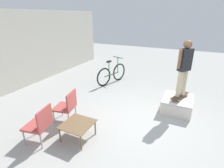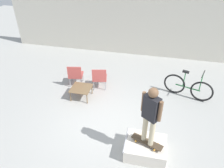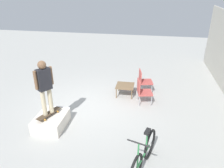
% 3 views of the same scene
% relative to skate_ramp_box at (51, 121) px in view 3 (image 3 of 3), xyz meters
% --- Properties ---
extents(ground_plane, '(24.00, 24.00, 0.00)m').
position_rel_skate_ramp_box_xyz_m(ground_plane, '(-1.27, 0.82, -0.20)').
color(ground_plane, '#A8A8A3').
extents(skate_ramp_box, '(1.09, 0.87, 0.42)m').
position_rel_skate_ramp_box_xyz_m(skate_ramp_box, '(0.00, 0.00, 0.00)').
color(skate_ramp_box, silver).
rests_on(skate_ramp_box, ground_plane).
extents(skateboard_on_ramp, '(0.85, 0.50, 0.07)m').
position_rel_skate_ramp_box_xyz_m(skateboard_on_ramp, '(0.02, -0.03, 0.28)').
color(skateboard_on_ramp, '#473828').
rests_on(skateboard_on_ramp, skate_ramp_box).
extents(person_skater, '(0.49, 0.38, 1.67)m').
position_rel_skate_ramp_box_xyz_m(person_skater, '(0.02, -0.03, 1.27)').
color(person_skater, '#C6B793').
rests_on(person_skater, skateboard_on_ramp).
extents(coffee_table, '(0.71, 0.69, 0.41)m').
position_rel_skate_ramp_box_xyz_m(coffee_table, '(-2.47, 1.99, 0.17)').
color(coffee_table, brown).
rests_on(coffee_table, ground_plane).
extents(patio_chair_left, '(0.61, 0.61, 0.90)m').
position_rel_skate_ramp_box_xyz_m(patio_chair_left, '(-2.93, 2.68, 0.30)').
color(patio_chair_left, '#99999E').
rests_on(patio_chair_left, ground_plane).
extents(patio_chair_right, '(0.61, 0.61, 0.90)m').
position_rel_skate_ramp_box_xyz_m(patio_chair_right, '(-1.98, 2.68, 0.30)').
color(patio_chair_right, '#99999E').
rests_on(patio_chair_right, ground_plane).
extents(bicycle, '(1.68, 0.66, 1.09)m').
position_rel_skate_ramp_box_xyz_m(bicycle, '(1.22, 2.86, 0.21)').
color(bicycle, black).
rests_on(bicycle, ground_plane).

